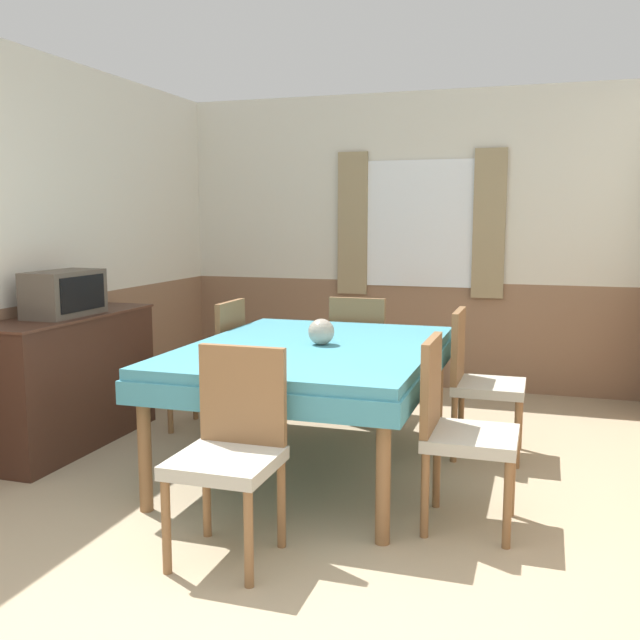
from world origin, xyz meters
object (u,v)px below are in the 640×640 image
dining_table (313,361)px  chair_right_far (478,377)px  chair_head_near (231,445)px  sideboard (70,379)px  chair_left_far (214,360)px  chair_right_near (457,425)px  tv (64,293)px  chair_head_window (361,352)px  vase (321,332)px

dining_table → chair_right_far: bearing=31.1°
chair_head_near → sideboard: size_ratio=0.67×
chair_left_far → chair_right_far: bearing=-90.0°
chair_right_far → chair_right_near: bearing=0.0°
chair_head_near → tv: bearing=-32.8°
chair_head_window → sideboard: (-1.68, -1.23, -0.06)m
chair_right_near → sideboard: bearing=-100.9°
sideboard → tv: bearing=-63.0°
dining_table → vase: bearing=11.0°
chair_head_window → sideboard: size_ratio=0.67×
chair_right_near → chair_head_window: bearing=-151.9°
chair_head_window → vase: (0.05, -1.16, 0.33)m
chair_right_far → vase: (-0.87, -0.55, 0.33)m
chair_left_far → tv: bearing=131.9°
tv → chair_head_near: bearing=-32.8°
chair_right_near → sideboard: (-2.61, 0.50, -0.06)m
dining_table → vase: size_ratio=12.37×
chair_left_far → chair_right_near: bearing=-121.1°
dining_table → tv: tv is taller
chair_right_far → chair_head_near: bearing=-28.1°
chair_head_window → chair_right_far: bearing=-33.5°
tv → chair_right_near: bearing=-10.0°
chair_head_window → chair_right_near: size_ratio=1.00×
chair_head_window → chair_left_far: bearing=-146.5°
sideboard → tv: size_ratio=2.56×
chair_right_far → sideboard: (-2.61, -0.61, -0.06)m
chair_head_near → chair_left_far: size_ratio=1.00×
dining_table → chair_left_far: chair_left_far is taller
chair_right_far → tv: 2.71m
chair_head_window → chair_head_near: bearing=-90.0°
chair_right_near → tv: tv is taller
dining_table → chair_head_near: 1.18m
chair_right_far → tv: (-2.58, -0.66, 0.52)m
chair_right_far → sideboard: 2.68m
chair_right_near → vase: 1.09m
chair_head_near → dining_table: bearing=-90.0°
chair_head_near → sideboard: (-1.68, 1.11, -0.06)m
chair_head_near → chair_left_far: bearing=-61.9°
chair_head_window → tv: bearing=-142.5°
chair_left_far → dining_table: bearing=-121.1°
chair_right_far → sideboard: bearing=-76.7°
chair_head_window → chair_right_near: same height
chair_head_near → chair_right_far: size_ratio=1.00×
chair_head_window → chair_head_near: same height
vase → sideboard: bearing=-177.8°
tv → vase: size_ratio=3.48×
chair_head_window → tv: 2.15m
chair_head_window → sideboard: bearing=-143.9°
dining_table → tv: 1.70m
chair_right_far → tv: tv is taller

